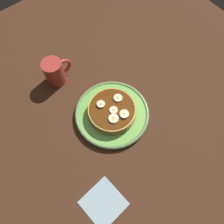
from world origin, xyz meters
TOP-DOWN VIEW (x-y plane):
  - ground_plane at (0.00, 0.00)cm, footprint 140.00×140.00cm
  - plate at (0.00, 0.00)cm, footprint 25.42×25.42cm
  - pancake_stack at (0.06, -0.14)cm, footprint 16.36×16.86cm
  - banana_slice_0 at (0.24, -0.83)cm, footprint 2.73×2.73cm
  - banana_slice_1 at (3.90, 1.72)cm, footprint 2.96×2.96cm
  - banana_slice_2 at (-1.87, -3.16)cm, footprint 3.27×3.27cm
  - banana_slice_3 at (1.72, -4.14)cm, footprint 3.02×3.02cm
  - banana_slice_4 at (-1.97, 3.40)cm, footprint 2.71×2.71cm
  - coffee_mug at (-6.67, 24.14)cm, footprint 10.58×7.04cm
  - napkin at (-19.60, -20.68)cm, footprint 11.89×11.89cm

SIDE VIEW (x-z plane):
  - ground_plane at x=0.00cm, z-range -3.00..0.00cm
  - napkin at x=-19.60cm, z-range 0.00..0.30cm
  - plate at x=0.00cm, z-range 0.08..2.22cm
  - pancake_stack at x=0.06cm, z-range 1.78..5.21cm
  - coffee_mug at x=-6.67cm, z-range 0.15..9.89cm
  - banana_slice_0 at x=0.24cm, z-range 5.02..5.71cm
  - banana_slice_1 at x=3.90cm, z-range 5.02..5.79cm
  - banana_slice_2 at x=-1.87cm, z-range 5.02..5.81cm
  - banana_slice_4 at x=-1.97cm, z-range 5.02..5.94cm
  - banana_slice_3 at x=1.72cm, z-range 5.02..6.09cm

